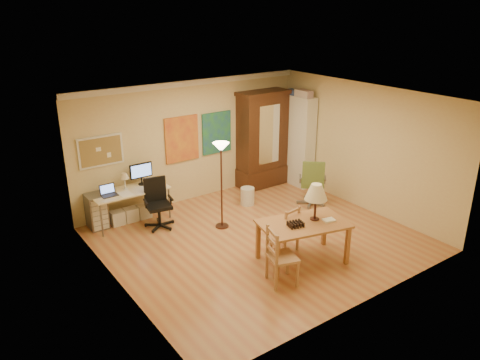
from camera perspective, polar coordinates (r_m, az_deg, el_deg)
floor at (r=9.00m, az=2.37°, el=-7.20°), size 5.50×5.50×0.00m
crown_molding at (r=10.13m, az=-6.11°, el=11.69°), size 5.50×0.08×0.12m
corkboard at (r=9.58m, az=-16.61°, el=3.40°), size 0.90×0.04×0.62m
art_panel_left at (r=10.27m, az=-7.10°, el=4.98°), size 0.80×0.04×1.00m
art_panel_right at (r=10.71m, az=-2.86°, el=5.77°), size 0.75×0.04×0.95m
dining_table at (r=8.01m, az=8.29°, el=-4.13°), size 1.64×1.20×1.38m
ladder_chair_back at (r=8.46m, az=5.62°, el=-6.12°), size 0.46×0.44×0.87m
ladder_chair_left at (r=7.51m, az=4.96°, el=-9.43°), size 0.54×0.56×0.97m
torchiere_lamp at (r=8.93m, az=-2.32°, el=2.42°), size 0.32×0.32×1.76m
computer_desk at (r=9.79m, az=-13.11°, el=-2.60°), size 1.54×0.67×1.16m
office_chair_black at (r=9.50m, az=-9.87°, el=-4.14°), size 0.62×0.62×1.00m
office_chair_green at (r=10.47m, az=8.75°, el=-1.55°), size 0.69×0.69×1.07m
drawer_cart at (r=9.71m, az=-17.08°, el=-3.68°), size 0.35×0.42×0.70m
armoire at (r=11.28m, az=2.70°, el=4.23°), size 1.26×0.60×2.32m
bookshelf at (r=11.41m, az=7.09°, el=4.71°), size 0.33×0.88×2.19m
wastebin at (r=10.41m, az=0.91°, el=-1.97°), size 0.31×0.31×0.39m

